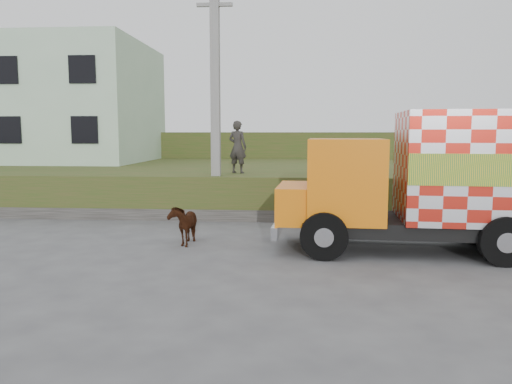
# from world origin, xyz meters

# --- Properties ---
(ground) EXTENTS (120.00, 120.00, 0.00)m
(ground) POSITION_xyz_m (0.00, 0.00, 0.00)
(ground) COLOR #474749
(ground) RESTS_ON ground
(embankment) EXTENTS (40.00, 12.00, 1.50)m
(embankment) POSITION_xyz_m (0.00, 10.00, 0.75)
(embankment) COLOR #304C19
(embankment) RESTS_ON ground
(embankment_far) EXTENTS (40.00, 12.00, 3.00)m
(embankment_far) POSITION_xyz_m (0.00, 22.00, 1.50)
(embankment_far) COLOR #304C19
(embankment_far) RESTS_ON ground
(retaining_strip) EXTENTS (16.00, 0.50, 0.40)m
(retaining_strip) POSITION_xyz_m (-2.00, 4.20, 0.20)
(retaining_strip) COLOR #595651
(retaining_strip) RESTS_ON ground
(building) EXTENTS (10.00, 8.00, 6.00)m
(building) POSITION_xyz_m (-11.00, 13.00, 4.50)
(building) COLOR #B7D5B6
(building) RESTS_ON embankment
(utility_pole) EXTENTS (1.20, 0.30, 8.00)m
(utility_pole) POSITION_xyz_m (-1.00, 4.60, 4.08)
(utility_pole) COLOR gray
(utility_pole) RESTS_ON ground
(cargo_truck) EXTENTS (7.97, 3.14, 3.49)m
(cargo_truck) POSITION_xyz_m (5.63, 0.16, 1.80)
(cargo_truck) COLOR black
(cargo_truck) RESTS_ON ground
(cow) EXTENTS (0.61, 1.30, 1.09)m
(cow) POSITION_xyz_m (-1.26, 0.60, 0.55)
(cow) COLOR black
(cow) RESTS_ON ground
(pedestrian) EXTENTS (0.82, 0.68, 1.91)m
(pedestrian) POSITION_xyz_m (-0.38, 5.74, 2.46)
(pedestrian) COLOR #2B2826
(pedestrian) RESTS_ON embankment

